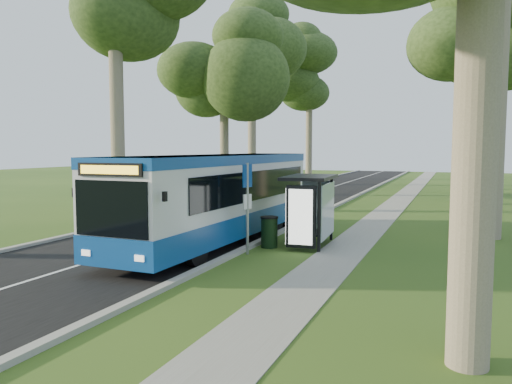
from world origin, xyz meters
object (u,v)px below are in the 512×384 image
(litter_bin, at_px, (269,232))
(car_white, at_px, (237,183))
(bus_shelter, at_px, (310,198))
(car_silver, at_px, (254,179))
(bus, at_px, (220,197))
(bus_stop_sign, at_px, (247,198))

(litter_bin, height_order, car_white, car_white)
(bus_shelter, height_order, car_silver, bus_shelter)
(bus, xyz_separation_m, car_white, (-7.24, 17.62, -0.82))
(bus, relative_size, litter_bin, 11.20)
(litter_bin, bearing_deg, bus_shelter, 24.92)
(bus_shelter, distance_m, car_white, 20.19)
(bus_stop_sign, distance_m, car_silver, 26.43)
(car_white, bearing_deg, car_silver, 95.70)
(bus, xyz_separation_m, bus_stop_sign, (1.68, -1.50, 0.17))
(bus, distance_m, bus_shelter, 3.20)
(bus_shelter, xyz_separation_m, car_white, (-10.42, 17.28, -0.89))
(litter_bin, distance_m, car_silver, 25.34)
(litter_bin, bearing_deg, car_silver, 113.28)
(bus_stop_sign, distance_m, litter_bin, 1.78)
(bus_shelter, height_order, car_white, bus_shelter)
(litter_bin, height_order, car_silver, car_silver)
(bus_shelter, distance_m, litter_bin, 1.78)
(bus_stop_sign, bearing_deg, car_white, 134.27)
(bus, distance_m, litter_bin, 2.22)
(bus_shelter, bearing_deg, litter_bin, -158.79)
(bus_stop_sign, relative_size, bus_shelter, 1.00)
(car_silver, bearing_deg, bus_shelter, -48.97)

